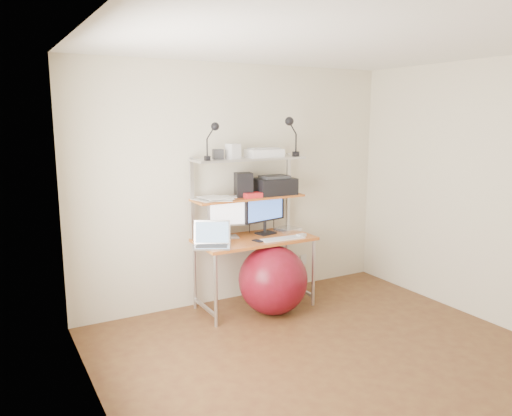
% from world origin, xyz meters
% --- Properties ---
extents(room, '(3.60, 3.60, 3.60)m').
position_xyz_m(room, '(0.00, 0.00, 1.25)').
color(room, brown).
rests_on(room, ground).
extents(computer_desk, '(1.20, 0.60, 1.57)m').
position_xyz_m(computer_desk, '(0.00, 1.50, 0.96)').
color(computer_desk, '#BF6E25').
rests_on(computer_desk, ground).
extents(desktop, '(1.20, 0.60, 0.00)m').
position_xyz_m(desktop, '(0.00, 1.44, 0.74)').
color(desktop, '#BF6E25').
rests_on(desktop, computer_desk).
extents(mid_shelf, '(1.18, 0.34, 0.00)m').
position_xyz_m(mid_shelf, '(0.00, 1.57, 1.15)').
color(mid_shelf, '#BF6E25').
rests_on(mid_shelf, computer_desk).
extents(top_shelf, '(1.18, 0.34, 0.00)m').
position_xyz_m(top_shelf, '(0.00, 1.57, 1.55)').
color(top_shelf, silver).
rests_on(top_shelf, computer_desk).
extents(floor, '(3.60, 3.60, 0.00)m').
position_xyz_m(floor, '(0.00, 0.00, 0.00)').
color(floor, brown).
rests_on(floor, ground).
extents(wall_outlet, '(0.08, 0.01, 0.12)m').
position_xyz_m(wall_outlet, '(0.85, 1.79, 0.30)').
color(wall_outlet, silver).
rests_on(wall_outlet, room).
extents(monitor_silver, '(0.41, 0.18, 0.46)m').
position_xyz_m(monitor_silver, '(-0.22, 1.60, 0.99)').
color(monitor_silver, '#ADAEB2').
rests_on(monitor_silver, desktop).
extents(monitor_black, '(0.53, 0.19, 0.53)m').
position_xyz_m(monitor_black, '(0.19, 1.56, 1.01)').
color(monitor_black, black).
rests_on(monitor_black, desktop).
extents(laptop, '(0.44, 0.40, 0.31)m').
position_xyz_m(laptop, '(-0.52, 1.35, 0.79)').
color(laptop, silver).
rests_on(laptop, desktop).
extents(keyboard, '(0.46, 0.15, 0.01)m').
position_xyz_m(keyboard, '(0.22, 1.25, 0.75)').
color(keyboard, silver).
rests_on(keyboard, desktop).
extents(mouse, '(0.10, 0.07, 0.03)m').
position_xyz_m(mouse, '(0.45, 1.26, 0.75)').
color(mouse, silver).
rests_on(mouse, desktop).
extents(mac_mini, '(0.26, 0.26, 0.04)m').
position_xyz_m(mac_mini, '(0.45, 1.52, 0.76)').
color(mac_mini, silver).
rests_on(mac_mini, desktop).
extents(phone, '(0.09, 0.13, 0.01)m').
position_xyz_m(phone, '(-0.04, 1.30, 0.74)').
color(phone, black).
rests_on(phone, desktop).
extents(printer, '(0.43, 0.30, 0.20)m').
position_xyz_m(printer, '(0.31, 1.56, 1.24)').
color(printer, black).
rests_on(printer, mid_shelf).
extents(nas_cube, '(0.20, 0.20, 0.25)m').
position_xyz_m(nas_cube, '(-0.04, 1.60, 1.27)').
color(nas_cube, black).
rests_on(nas_cube, mid_shelf).
extents(red_box, '(0.18, 0.12, 0.05)m').
position_xyz_m(red_box, '(0.00, 1.49, 1.18)').
color(red_box, red).
rests_on(red_box, mid_shelf).
extents(scanner, '(0.37, 0.26, 0.10)m').
position_xyz_m(scanner, '(0.19, 1.58, 1.60)').
color(scanner, silver).
rests_on(scanner, top_shelf).
extents(box_white, '(0.15, 0.13, 0.15)m').
position_xyz_m(box_white, '(-0.18, 1.56, 1.62)').
color(box_white, silver).
rests_on(box_white, top_shelf).
extents(box_grey, '(0.11, 0.11, 0.10)m').
position_xyz_m(box_grey, '(-0.34, 1.57, 1.60)').
color(box_grey, '#303133').
rests_on(box_grey, top_shelf).
extents(clip_lamp_left, '(0.14, 0.08, 0.36)m').
position_xyz_m(clip_lamp_left, '(-0.43, 1.46, 1.81)').
color(clip_lamp_left, black).
rests_on(clip_lamp_left, top_shelf).
extents(clip_lamp_right, '(0.16, 0.09, 0.41)m').
position_xyz_m(clip_lamp_right, '(0.45, 1.48, 1.85)').
color(clip_lamp_right, black).
rests_on(clip_lamp_right, top_shelf).
extents(exercise_ball, '(0.70, 0.70, 0.70)m').
position_xyz_m(exercise_ball, '(0.08, 1.20, 0.35)').
color(exercise_ball, maroon).
rests_on(exercise_ball, floor).
extents(paper_stack, '(0.43, 0.41, 0.03)m').
position_xyz_m(paper_stack, '(-0.38, 1.56, 1.17)').
color(paper_stack, white).
rests_on(paper_stack, mid_shelf).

